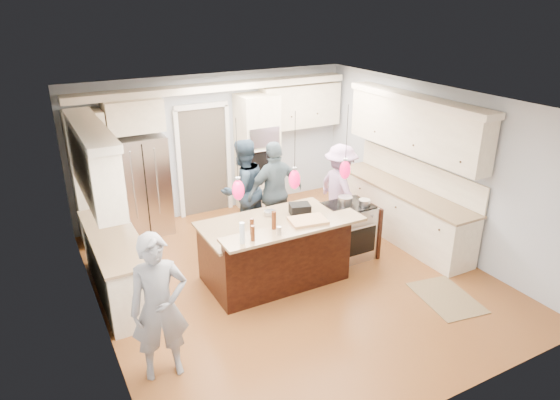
# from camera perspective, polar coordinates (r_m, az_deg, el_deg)

# --- Properties ---
(ground_plane) EXTENTS (6.00, 6.00, 0.00)m
(ground_plane) POSITION_cam_1_polar(r_m,az_deg,el_deg) (7.79, 1.24, -8.72)
(ground_plane) COLOR #A4612D
(ground_plane) RESTS_ON ground
(room_shell) EXTENTS (5.54, 6.04, 2.72)m
(room_shell) POSITION_cam_1_polar(r_m,az_deg,el_deg) (7.02, 1.36, 4.09)
(room_shell) COLOR #B2BCC6
(room_shell) RESTS_ON ground
(refrigerator) EXTENTS (0.90, 0.70, 1.80)m
(refrigerator) POSITION_cam_1_polar(r_m,az_deg,el_deg) (9.15, -15.55, 1.60)
(refrigerator) COLOR #B7B7BC
(refrigerator) RESTS_ON ground
(oven_column) EXTENTS (0.72, 0.69, 2.30)m
(oven_column) POSITION_cam_1_polar(r_m,az_deg,el_deg) (9.81, -2.59, 5.35)
(oven_column) COLOR #FDF0CD
(oven_column) RESTS_ON ground
(back_upper_cabinets) EXTENTS (5.30, 0.61, 2.54)m
(back_upper_cabinets) POSITION_cam_1_polar(r_m,az_deg,el_deg) (9.23, -11.36, 7.18)
(back_upper_cabinets) COLOR #FDF0CD
(back_upper_cabinets) RESTS_ON ground
(right_counter_run) EXTENTS (0.64, 3.10, 2.51)m
(right_counter_run) POSITION_cam_1_polar(r_m,az_deg,el_deg) (8.89, 14.17, 2.18)
(right_counter_run) COLOR #FDF0CD
(right_counter_run) RESTS_ON ground
(left_cabinets) EXTENTS (0.64, 2.30, 2.51)m
(left_cabinets) POSITION_cam_1_polar(r_m,az_deg,el_deg) (7.27, -19.00, -2.99)
(left_cabinets) COLOR #FDF0CD
(left_cabinets) RESTS_ON ground
(kitchen_island) EXTENTS (2.10, 1.46, 1.12)m
(kitchen_island) POSITION_cam_1_polar(r_m,az_deg,el_deg) (7.50, -0.65, -5.76)
(kitchen_island) COLOR black
(kitchen_island) RESTS_ON ground
(island_range) EXTENTS (0.82, 0.71, 0.92)m
(island_range) POSITION_cam_1_polar(r_m,az_deg,el_deg) (8.24, 7.80, -3.47)
(island_range) COLOR #B7B7BC
(island_range) RESTS_ON ground
(pendant_lights) EXTENTS (1.75, 0.15, 1.03)m
(pendant_lights) POSITION_cam_1_polar(r_m,az_deg,el_deg) (6.49, 1.67, 2.40)
(pendant_lights) COLOR black
(pendant_lights) RESTS_ON ground
(person_bar_end) EXTENTS (0.69, 0.51, 1.75)m
(person_bar_end) POSITION_cam_1_polar(r_m,az_deg,el_deg) (5.70, -13.63, -11.86)
(person_bar_end) COLOR gray
(person_bar_end) RESTS_ON ground
(person_far_left) EXTENTS (1.01, 0.87, 1.79)m
(person_far_left) POSITION_cam_1_polar(r_m,az_deg,el_deg) (8.66, -4.23, 1.16)
(person_far_left) COLOR #2A3E52
(person_far_left) RESTS_ON ground
(person_far_right) EXTENTS (1.07, 0.49, 1.79)m
(person_far_right) POSITION_cam_1_polar(r_m,az_deg,el_deg) (8.54, -0.54, 0.91)
(person_far_right) COLOR slate
(person_far_right) RESTS_ON ground
(person_range_side) EXTENTS (0.63, 1.06, 1.62)m
(person_range_side) POSITION_cam_1_polar(r_m,az_deg,el_deg) (9.02, 6.88, 1.34)
(person_range_side) COLOR #B48CBC
(person_range_side) RESTS_ON ground
(floor_rug) EXTENTS (0.87, 1.13, 0.01)m
(floor_rug) POSITION_cam_1_polar(r_m,az_deg,el_deg) (7.66, 18.48, -10.54)
(floor_rug) COLOR olive
(floor_rug) RESTS_ON ground
(water_bottle) EXTENTS (0.08, 0.08, 0.28)m
(water_bottle) POSITION_cam_1_polar(r_m,az_deg,el_deg) (6.27, -4.34, -3.79)
(water_bottle) COLOR silver
(water_bottle) RESTS_ON kitchen_island
(beer_bottle_a) EXTENTS (0.06, 0.06, 0.23)m
(beer_bottle_a) POSITION_cam_1_polar(r_m,az_deg,el_deg) (6.51, -3.22, -3.03)
(beer_bottle_a) COLOR #4A210D
(beer_bottle_a) RESTS_ON kitchen_island
(beer_bottle_b) EXTENTS (0.06, 0.06, 0.21)m
(beer_bottle_b) POSITION_cam_1_polar(r_m,az_deg,el_deg) (6.34, -3.12, -3.82)
(beer_bottle_b) COLOR #4A210D
(beer_bottle_b) RESTS_ON kitchen_island
(beer_bottle_c) EXTENTS (0.07, 0.07, 0.25)m
(beer_bottle_c) POSITION_cam_1_polar(r_m,az_deg,el_deg) (6.64, -0.70, -2.33)
(beer_bottle_c) COLOR #4A210D
(beer_bottle_c) RESTS_ON kitchen_island
(drink_can) EXTENTS (0.06, 0.06, 0.11)m
(drink_can) POSITION_cam_1_polar(r_m,az_deg,el_deg) (6.51, -0.09, -3.53)
(drink_can) COLOR #B7B7BC
(drink_can) RESTS_ON kitchen_island
(cutting_board) EXTENTS (0.55, 0.43, 0.04)m
(cutting_board) POSITION_cam_1_polar(r_m,az_deg,el_deg) (6.90, 3.21, -2.35)
(cutting_board) COLOR tan
(cutting_board) RESTS_ON kitchen_island
(pot_large) EXTENTS (0.23, 0.23, 0.13)m
(pot_large) POSITION_cam_1_polar(r_m,az_deg,el_deg) (8.01, 7.45, -0.07)
(pot_large) COLOR #B7B7BC
(pot_large) RESTS_ON island_range
(pot_small) EXTENTS (0.18, 0.18, 0.09)m
(pot_small) POSITION_cam_1_polar(r_m,az_deg,el_deg) (8.05, 9.63, -0.27)
(pot_small) COLOR #B7B7BC
(pot_small) RESTS_ON island_range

